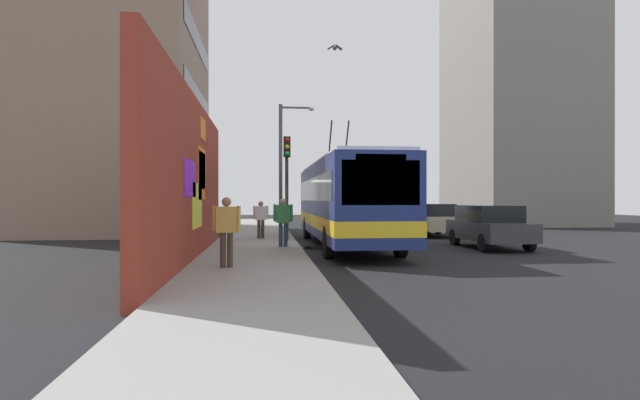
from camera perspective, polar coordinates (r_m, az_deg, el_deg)
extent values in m
plane|color=black|center=(19.28, -2.46, -5.30)|extent=(80.00, 80.00, 0.00)
cube|color=gray|center=(19.24, -7.24, -5.09)|extent=(48.00, 3.20, 0.15)
cube|color=maroon|center=(15.17, -14.13, 2.15)|extent=(13.73, 0.30, 4.72)
cube|color=orange|center=(16.55, -12.97, 7.74)|extent=(1.25, 0.02, 0.67)
cube|color=yellow|center=(16.22, -13.06, 3.23)|extent=(1.75, 0.02, 1.13)
cube|color=orange|center=(16.13, -13.09, 2.89)|extent=(1.74, 0.02, 1.61)
cube|color=yellow|center=(15.05, -13.57, -0.60)|extent=(2.01, 0.02, 1.29)
cube|color=#8C19D8|center=(13.66, -14.33, 2.35)|extent=(2.05, 0.02, 0.95)
cube|color=gray|center=(31.13, -21.34, 11.49)|extent=(11.84, 8.31, 15.93)
cube|color=black|center=(29.82, -13.53, 5.07)|extent=(10.07, 0.04, 1.10)
cube|color=black|center=(30.26, -13.54, 11.12)|extent=(10.07, 0.04, 1.10)
cube|color=black|center=(31.04, -13.54, 16.93)|extent=(10.07, 0.04, 1.10)
cube|color=gray|center=(40.35, 21.15, 10.53)|extent=(9.85, 8.13, 18.26)
cube|color=black|center=(41.80, 26.13, 3.63)|extent=(8.37, 0.04, 1.10)
cube|color=black|center=(42.12, 26.13, 7.98)|extent=(8.37, 0.04, 1.10)
cube|color=black|center=(42.67, 26.13, 12.24)|extent=(8.37, 0.04, 1.10)
cube|color=black|center=(43.46, 26.14, 16.37)|extent=(8.37, 0.04, 1.10)
cube|color=navy|center=(19.52, 2.79, 0.02)|extent=(12.16, 2.48, 2.67)
cube|color=silver|center=(19.57, 2.79, 4.11)|extent=(11.67, 2.28, 0.12)
cube|color=yellow|center=(19.54, 2.79, -2.29)|extent=(12.18, 2.50, 0.44)
cube|color=black|center=(13.58, 6.84, 1.96)|extent=(0.04, 2.11, 1.20)
cube|color=black|center=(19.53, 2.79, 1.19)|extent=(11.19, 2.51, 0.86)
cube|color=orange|center=(13.63, 6.83, 4.55)|extent=(0.06, 1.37, 0.28)
cylinder|color=black|center=(21.49, 2.95, 5.99)|extent=(1.43, 0.06, 2.00)
cylinder|color=black|center=(21.39, 1.09, 6.02)|extent=(1.43, 0.06, 2.00)
cylinder|color=black|center=(16.01, 8.99, -4.61)|extent=(1.00, 0.28, 1.00)
cylinder|color=black|center=(15.57, 0.97, -4.74)|extent=(1.00, 0.28, 1.00)
cylinder|color=black|center=(23.59, 3.99, -3.10)|extent=(1.00, 0.28, 1.00)
cylinder|color=black|center=(23.29, -1.45, -3.14)|extent=(1.00, 0.28, 1.00)
cube|color=#38383D|center=(19.83, 18.44, -3.27)|extent=(4.10, 1.82, 0.66)
cube|color=black|center=(19.87, 18.35, -1.45)|extent=(2.46, 1.64, 0.60)
cylinder|color=black|center=(19.01, 22.39, -4.42)|extent=(0.64, 0.22, 0.64)
cylinder|color=black|center=(18.29, 17.91, -4.59)|extent=(0.64, 0.22, 0.64)
cylinder|color=black|center=(21.41, 18.90, -3.91)|extent=(0.64, 0.22, 0.64)
cylinder|color=black|center=(20.78, 14.84, -4.03)|extent=(0.64, 0.22, 0.64)
cube|color=#C6B793|center=(25.77, 12.48, -2.49)|extent=(4.24, 1.75, 0.66)
cube|color=black|center=(25.82, 12.42, -1.09)|extent=(2.55, 1.57, 0.60)
cylinder|color=black|center=(24.74, 15.22, -3.37)|extent=(0.64, 0.22, 0.64)
cylinder|color=black|center=(24.21, 11.81, -3.44)|extent=(0.64, 0.22, 0.64)
cylinder|color=black|center=(27.36, 13.07, -3.04)|extent=(0.64, 0.22, 0.64)
cylinder|color=black|center=(26.88, 9.95, -3.09)|extent=(0.64, 0.22, 0.64)
cube|color=white|center=(31.70, 8.86, -2.01)|extent=(4.13, 1.88, 0.66)
cube|color=black|center=(31.77, 8.82, -0.87)|extent=(2.48, 1.69, 0.60)
cylinder|color=black|center=(30.64, 11.04, -2.70)|extent=(0.64, 0.22, 0.64)
cylinder|color=black|center=(30.19, 8.00, -2.74)|extent=(0.64, 0.22, 0.64)
cylinder|color=black|center=(33.25, 9.64, -2.48)|extent=(0.64, 0.22, 0.64)
cylinder|color=black|center=(32.83, 6.82, -2.51)|extent=(0.64, 0.22, 0.64)
cube|color=#B21E19|center=(37.71, 6.40, -1.67)|extent=(4.84, 1.87, 0.66)
cube|color=black|center=(37.79, 6.37, -0.71)|extent=(2.91, 1.69, 0.60)
cylinder|color=black|center=(36.37, 8.24, -2.26)|extent=(0.64, 0.22, 0.64)
cylinder|color=black|center=(35.98, 5.66, -2.28)|extent=(0.64, 0.22, 0.64)
cylinder|color=black|center=(39.47, 7.08, -2.07)|extent=(0.64, 0.22, 0.64)
cylinder|color=black|center=(39.11, 4.69, -2.09)|extent=(0.64, 0.22, 0.64)
cylinder|color=#3F3326|center=(21.65, -6.43, -3.28)|extent=(0.14, 0.14, 0.78)
cylinder|color=#3F3326|center=(21.65, -6.86, -3.28)|extent=(0.14, 0.14, 0.78)
cube|color=silver|center=(21.62, -6.65, -1.47)|extent=(0.22, 0.45, 0.58)
cylinder|color=silver|center=(21.62, -5.91, -1.40)|extent=(0.09, 0.09, 0.56)
cylinder|color=silver|center=(21.62, -7.38, -1.40)|extent=(0.09, 0.09, 0.56)
sphere|color=#936B4C|center=(21.61, -6.65, -0.42)|extent=(0.21, 0.21, 0.21)
cylinder|color=#2D3F59|center=(17.88, -3.88, -3.89)|extent=(0.14, 0.14, 0.84)
cylinder|color=#2D3F59|center=(17.88, -4.43, -3.89)|extent=(0.14, 0.14, 0.84)
cube|color=#338C4C|center=(17.84, -4.15, -1.54)|extent=(0.22, 0.49, 0.63)
cylinder|color=#338C4C|center=(17.86, -3.21, -1.44)|extent=(0.09, 0.09, 0.60)
cylinder|color=#338C4C|center=(17.83, -5.10, -1.44)|extent=(0.09, 0.09, 0.60)
sphere|color=tan|center=(17.84, -4.15, -0.17)|extent=(0.23, 0.23, 0.23)
cylinder|color=#3F3326|center=(12.67, -10.03, -5.52)|extent=(0.14, 0.14, 0.85)
cylinder|color=#3F3326|center=(12.68, -10.82, -5.52)|extent=(0.14, 0.14, 0.85)
cube|color=gold|center=(12.62, -10.43, -2.17)|extent=(0.22, 0.49, 0.63)
cylinder|color=gold|center=(12.61, -9.08, -2.03)|extent=(0.09, 0.09, 0.60)
cylinder|color=gold|center=(12.65, -11.77, -2.02)|extent=(0.09, 0.09, 0.60)
sphere|color=#936B4C|center=(12.61, -10.43, -0.21)|extent=(0.23, 0.23, 0.23)
cylinder|color=#2D382D|center=(20.98, -3.74, 1.34)|extent=(0.14, 0.14, 4.24)
cube|color=black|center=(20.86, -3.72, 5.95)|extent=(0.20, 0.28, 0.84)
sphere|color=red|center=(20.78, -3.70, 6.75)|extent=(0.18, 0.18, 0.18)
sphere|color=yellow|center=(20.75, -3.70, 5.98)|extent=(0.18, 0.18, 0.18)
sphere|color=green|center=(20.73, -3.70, 5.21)|extent=(0.18, 0.18, 0.18)
cylinder|color=#4C4C51|center=(25.60, -4.43, 3.55)|extent=(0.18, 0.18, 6.41)
cylinder|color=#4C4C51|center=(26.00, -2.70, 10.29)|extent=(0.10, 1.54, 0.10)
ellipsoid|color=silver|center=(26.05, -0.98, 10.16)|extent=(0.44, 0.28, 0.20)
ellipsoid|color=#47474C|center=(19.02, 1.68, 16.62)|extent=(0.32, 0.14, 0.12)
cube|color=#47474C|center=(19.05, 2.11, 16.69)|extent=(0.20, 0.25, 0.17)
cube|color=#47474C|center=(19.01, 1.24, 16.73)|extent=(0.20, 0.25, 0.17)
cylinder|color=black|center=(18.99, -0.58, -5.38)|extent=(1.44, 1.44, 0.00)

